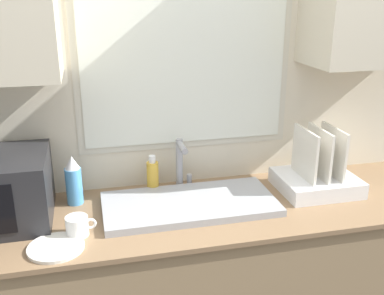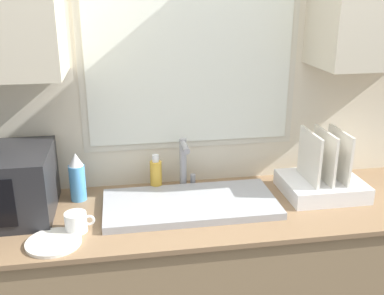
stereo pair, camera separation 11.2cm
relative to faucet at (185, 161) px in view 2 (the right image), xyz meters
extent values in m
cube|color=#846647|center=(0.04, -0.20, -0.14)|extent=(2.21, 0.60, 0.02)
cube|color=beige|center=(0.04, 0.11, 0.26)|extent=(6.00, 0.06, 2.60)
cube|color=beige|center=(0.04, 0.08, 0.54)|extent=(0.97, 0.01, 1.00)
cube|color=white|center=(0.04, 0.08, 0.54)|extent=(0.91, 0.01, 0.94)
cube|color=#9EA0A5|center=(0.00, -0.19, -0.12)|extent=(0.72, 0.35, 0.03)
cylinder|color=#99999E|center=(0.00, 0.01, -0.02)|extent=(0.03, 0.03, 0.23)
cylinder|color=#99999E|center=(0.00, -0.05, 0.08)|extent=(0.03, 0.12, 0.03)
cylinder|color=#99999E|center=(0.05, 0.01, -0.10)|extent=(0.02, 0.02, 0.06)
cube|color=white|center=(0.59, -0.15, -0.10)|extent=(0.34, 0.30, 0.07)
cube|color=silver|center=(0.52, -0.15, 0.05)|extent=(0.01, 0.22, 0.22)
cube|color=silver|center=(0.59, -0.15, 0.05)|extent=(0.01, 0.22, 0.22)
cube|color=silver|center=(0.66, -0.15, 0.05)|extent=(0.01, 0.22, 0.22)
cylinder|color=#4C99D8|center=(-0.47, -0.04, -0.05)|extent=(0.07, 0.07, 0.16)
cone|color=silver|center=(-0.47, -0.04, 0.05)|extent=(0.06, 0.06, 0.06)
cylinder|color=gold|center=(-0.13, 0.00, -0.06)|extent=(0.05, 0.05, 0.14)
cylinder|color=white|center=(-0.13, 0.00, 0.02)|extent=(0.03, 0.03, 0.03)
cylinder|color=white|center=(-0.46, -0.31, -0.10)|extent=(0.08, 0.08, 0.08)
torus|color=white|center=(-0.41, -0.31, -0.09)|extent=(0.04, 0.01, 0.04)
cylinder|color=silver|center=(-0.53, -0.39, -0.13)|extent=(0.20, 0.20, 0.01)
camera|label=1|loc=(-0.39, -1.83, 0.73)|focal=42.00mm
camera|label=2|loc=(-0.28, -1.86, 0.73)|focal=42.00mm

